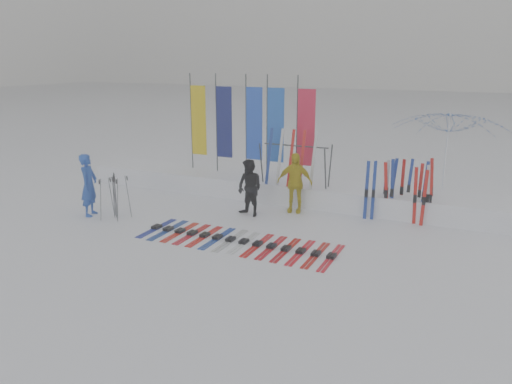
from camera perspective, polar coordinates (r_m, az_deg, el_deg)
The scene contains 11 objects.
ground at distance 11.69m, azimuth -4.21°, elevation -6.50°, with size 120.00×120.00×0.00m, color white.
snow_bank at distance 15.58m, azimuth 3.96°, elevation 0.23°, with size 14.00×1.60×0.60m, color white.
person_blue at distance 14.60m, azimuth -18.56°, elevation 0.76°, with size 0.64×0.42×1.75m, color #1E46AF.
person_black at distance 13.82m, azimuth -0.73°, elevation 0.45°, with size 0.77×0.60×1.59m, color black.
person_yellow at distance 14.20m, azimuth 4.44°, elevation 1.08°, with size 1.01×0.42×1.72m, color gold.
tent_canopy at distance 15.24m, azimuth 20.91°, elevation 3.42°, with size 3.20×3.26×2.93m, color white.
ski_row at distance 12.06m, azimuth -2.10°, elevation -5.60°, with size 4.86×1.69×0.07m.
pole_cluster at distance 14.20m, azimuth -15.83°, elevation -0.59°, with size 0.59×0.63×1.25m.
feather_flags at distance 16.01m, azimuth -0.76°, elevation 7.77°, with size 4.44×0.23×3.20m.
ski_rack at distance 14.86m, azimuth 4.53°, elevation 3.78°, with size 2.04×0.80×1.23m.
upright_skis at distance 14.08m, azimuth 16.53°, elevation 0.11°, with size 1.71×1.12×1.70m.
Camera 1 is at (5.32, -9.48, 4.32)m, focal length 35.00 mm.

